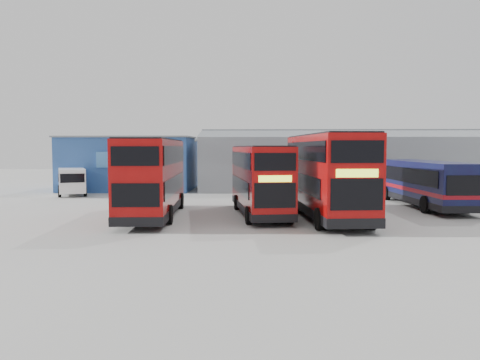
# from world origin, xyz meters

# --- Properties ---
(ground_plane) EXTENTS (120.00, 120.00, 0.00)m
(ground_plane) POSITION_xyz_m (0.00, 0.00, 0.00)
(ground_plane) COLOR #A1A19C
(ground_plane) RESTS_ON ground
(office_block) EXTENTS (12.30, 8.32, 5.12)m
(office_block) POSITION_xyz_m (-14.00, 17.99, 2.58)
(office_block) COLOR navy
(office_block) RESTS_ON ground
(maintenance_shed) EXTENTS (30.50, 12.00, 5.89)m
(maintenance_shed) POSITION_xyz_m (8.00, 20.00, 2.60)
(maintenance_shed) COLOR gray
(maintenance_shed) RESTS_ON ground
(double_decker_left) EXTENTS (3.31, 10.95, 4.57)m
(double_decker_left) POSITION_xyz_m (-7.86, 0.04, 2.27)
(double_decker_left) COLOR #9D0909
(double_decker_left) RESTS_ON ground
(double_decker_centre) EXTENTS (3.81, 10.10, 4.18)m
(double_decker_centre) POSITION_xyz_m (-1.62, 1.12, 2.08)
(double_decker_centre) COLOR #9D0909
(double_decker_centre) RESTS_ON ground
(double_decker_right) EXTENTS (3.79, 11.62, 4.83)m
(double_decker_right) POSITION_xyz_m (2.22, -0.03, 2.41)
(double_decker_right) COLOR #9D0909
(double_decker_right) RESTS_ON ground
(single_decker_blue) EXTENTS (3.25, 11.71, 3.14)m
(single_decker_blue) POSITION_xyz_m (9.78, 5.46, 1.56)
(single_decker_blue) COLOR #0D143A
(single_decker_blue) RESTS_ON ground
(panel_van) EXTENTS (3.94, 5.58, 2.28)m
(panel_van) POSITION_xyz_m (-17.67, 12.49, 1.27)
(panel_van) COLOR white
(panel_van) RESTS_ON ground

